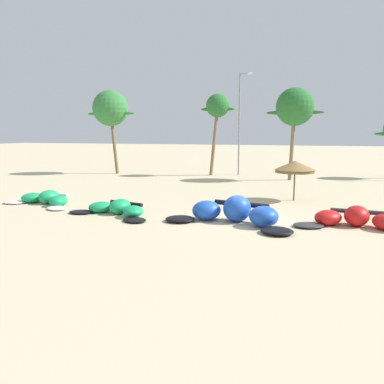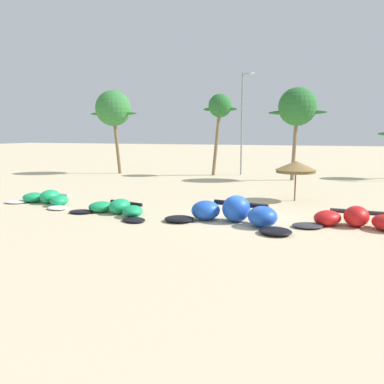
# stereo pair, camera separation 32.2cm
# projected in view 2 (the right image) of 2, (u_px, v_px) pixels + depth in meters

# --- Properties ---
(ground_plane) EXTENTS (260.00, 260.00, 0.00)m
(ground_plane) POSITION_uv_depth(u_px,v_px,m) (243.00, 219.00, 21.08)
(ground_plane) COLOR beige
(kite_far_left) EXTENTS (5.65, 3.20, 0.89)m
(kite_far_left) POSITION_uv_depth(u_px,v_px,m) (46.00, 199.00, 25.48)
(kite_far_left) COLOR white
(kite_far_left) RESTS_ON ground
(kite_left) EXTENTS (5.55, 3.26, 0.85)m
(kite_left) POSITION_uv_depth(u_px,v_px,m) (117.00, 209.00, 22.21)
(kite_left) COLOR black
(kite_left) RESTS_ON ground
(kite_left_of_center) EXTENTS (7.01, 3.87, 1.38)m
(kite_left_of_center) POSITION_uv_depth(u_px,v_px,m) (233.00, 213.00, 20.04)
(kite_left_of_center) COLOR black
(kite_left_of_center) RESTS_ON ground
(kite_center) EXTENTS (6.12, 2.98, 1.02)m
(kite_center) POSITION_uv_depth(u_px,v_px,m) (356.00, 220.00, 19.07)
(kite_center) COLOR #333338
(kite_center) RESTS_ON ground
(beach_umbrella_near_van) EXTENTS (2.75, 2.75, 2.72)m
(beach_umbrella_near_van) POSITION_uv_depth(u_px,v_px,m) (296.00, 167.00, 26.43)
(beach_umbrella_near_van) COLOR brown
(beach_umbrella_near_van) RESTS_ON ground
(palm_leftmost) EXTENTS (5.96, 3.97, 9.31)m
(palm_leftmost) POSITION_uv_depth(u_px,v_px,m) (113.00, 109.00, 44.08)
(palm_leftmost) COLOR brown
(palm_leftmost) RESTS_ON ground
(palm_left) EXTENTS (3.73, 2.49, 8.69)m
(palm_left) POSITION_uv_depth(u_px,v_px,m) (220.00, 108.00, 41.65)
(palm_left) COLOR #7F6647
(palm_left) RESTS_ON ground
(palm_left_of_gap) EXTENTS (5.45, 3.64, 8.88)m
(palm_left_of_gap) POSITION_uv_depth(u_px,v_px,m) (297.00, 107.00, 37.33)
(palm_left_of_gap) COLOR #7F6647
(palm_left_of_gap) RESTS_ON ground
(lamppost_west) EXTENTS (1.39, 0.24, 10.95)m
(lamppost_west) POSITION_uv_depth(u_px,v_px,m) (243.00, 120.00, 42.37)
(lamppost_west) COLOR gray
(lamppost_west) RESTS_ON ground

